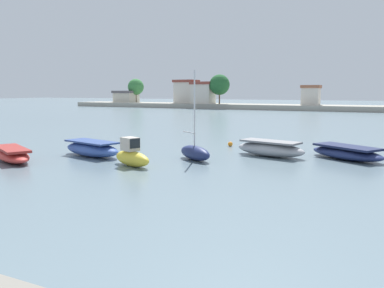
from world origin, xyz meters
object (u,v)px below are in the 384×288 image
Objects in this scene: moored_boat_4 at (132,156)px; moored_boat_7 at (347,153)px; moored_boat_2 at (12,155)px; moored_boat_5 at (195,152)px; mooring_buoy_1 at (230,144)px; moored_boat_6 at (270,149)px; moored_boat_3 at (92,149)px.

moored_boat_4 is 14.21m from moored_boat_7.
moored_boat_5 reaches higher than moored_boat_2.
moored_boat_7 reaches higher than moored_boat_2.
moored_boat_6 is at bearing -38.66° from mooring_buoy_1.
moored_boat_4 is 0.58× the size of moored_boat_5.
moored_boat_4 is 11.05m from mooring_buoy_1.
moored_boat_5 is 5.50m from moored_boat_6.
moored_boat_6 is 13.72× the size of mooring_buoy_1.
moored_boat_3 is 1.63× the size of moored_boat_4.
moored_boat_5 is (10.48, 5.66, 0.10)m from moored_boat_2.
moored_boat_5 reaches higher than moored_boat_6.
moored_boat_5 is at bearing -123.10° from moored_boat_6.
moored_boat_3 is at bearing -127.36° from mooring_buoy_1.
moored_boat_4 is at bearing -90.89° from moored_boat_5.
moored_boat_3 is 0.95× the size of moored_boat_5.
moored_boat_7 is at bearing 36.04° from moored_boat_3.
moored_boat_6 is at bearing 76.83° from moored_boat_5.
mooring_buoy_1 is at bearing 66.28° from moored_boat_3.
moored_boat_6 is at bearing 70.33° from moored_boat_4.
moored_boat_7 is at bearing 62.12° from moored_boat_5.
moored_boat_3 reaches higher than mooring_buoy_1.
moored_boat_3 reaches higher than moored_boat_7.
moored_boat_4 is (7.99, 2.04, 0.20)m from moored_boat_2.
moored_boat_5 is 7.21m from mooring_buoy_1.
moored_boat_3 is 7.38m from moored_boat_5.
moored_boat_6 is (6.51, 7.38, -0.10)m from moored_boat_4.
moored_boat_3 reaches higher than moored_boat_2.
moored_boat_5 reaches higher than moored_boat_7.
moored_boat_4 reaches higher than moored_boat_3.
moored_boat_2 is 14.15× the size of mooring_buoy_1.
moored_boat_5 is at bearing -119.22° from moored_boat_7.
moored_boat_5 is 10.15m from moored_boat_7.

